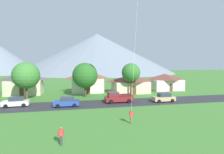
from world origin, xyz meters
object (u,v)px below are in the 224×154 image
object	(u,v)px
tree_near_left	(26,75)
pickup_truck_maroon_west_side	(118,97)
parked_car_white_mid_west	(16,102)
house_leftmost	(25,83)
house_rightmost	(130,84)
parked_car_tan_east_end	(164,98)
tree_left_of_center	(85,75)
watcher_person	(61,136)
tree_center	(131,73)
house_left_center	(164,81)
parked_car_blue_mid_east	(67,102)
house_right_center	(87,81)

from	to	relation	value
tree_near_left	pickup_truck_maroon_west_side	xyz separation A→B (m)	(17.18, -5.87, -3.96)
pickup_truck_maroon_west_side	parked_car_white_mid_west	bearing A→B (deg)	178.06
house_leftmost	house_rightmost	distance (m)	25.88
parked_car_tan_east_end	house_rightmost	bearing A→B (deg)	101.53
house_rightmost	tree_left_of_center	bearing A→B (deg)	-162.19
house_rightmost	watcher_person	xyz separation A→B (m)	(-15.60, -27.80, -1.44)
house_rightmost	tree_center	xyz separation A→B (m)	(-1.20, -4.17, 2.98)
house_left_center	parked_car_white_mid_west	bearing A→B (deg)	-158.28
tree_left_of_center	tree_center	xyz separation A→B (m)	(10.46, -0.43, 0.54)
tree_center	parked_car_tan_east_end	xyz separation A→B (m)	(3.77, -8.44, -4.43)
parked_car_blue_mid_east	house_rightmost	bearing A→B (deg)	39.30
parked_car_white_mid_west	parked_car_blue_mid_east	distance (m)	8.57
house_rightmost	parked_car_blue_mid_east	world-z (taller)	house_rightmost
house_left_center	parked_car_blue_mid_east	distance (m)	31.16
house_leftmost	pickup_truck_maroon_west_side	distance (m)	24.54
parked_car_tan_east_end	house_leftmost	bearing A→B (deg)	150.50
tree_near_left	parked_car_blue_mid_east	xyz separation A→B (m)	(7.84, -7.12, -4.15)
house_left_center	parked_car_tan_east_end	xyz separation A→B (m)	(-8.74, -15.82, -1.48)
house_leftmost	parked_car_blue_mid_east	world-z (taller)	house_leftmost
house_left_center	parked_car_blue_mid_east	size ratio (longest dim) A/B	2.11
house_leftmost	house_rightmost	size ratio (longest dim) A/B	0.92
house_rightmost	tree_center	bearing A→B (deg)	-106.05
pickup_truck_maroon_west_side	watcher_person	world-z (taller)	pickup_truck_maroon_west_side
house_rightmost	tree_left_of_center	distance (m)	12.49
parked_car_white_mid_west	house_left_center	bearing A→B (deg)	21.72
house_rightmost	tree_left_of_center	world-z (taller)	tree_left_of_center
tree_left_of_center	watcher_person	bearing A→B (deg)	-99.30
tree_near_left	tree_center	bearing A→B (deg)	3.54
parked_car_blue_mid_east	watcher_person	distance (m)	15.13
parked_car_blue_mid_east	pickup_truck_maroon_west_side	xyz separation A→B (m)	(9.34, 1.26, 0.19)
house_left_center	house_right_center	distance (m)	21.93
parked_car_white_mid_west	parked_car_tan_east_end	xyz separation A→B (m)	(26.41, -1.81, 0.00)
house_rightmost	parked_car_blue_mid_east	xyz separation A→B (m)	(-15.47, -12.66, -1.45)
house_right_center	tree_center	world-z (taller)	tree_center
tree_center	parked_car_white_mid_west	world-z (taller)	tree_center
parked_car_white_mid_west	parked_car_blue_mid_east	bearing A→B (deg)	-12.52
house_leftmost	pickup_truck_maroon_west_side	size ratio (longest dim) A/B	1.65
house_right_center	tree_left_of_center	distance (m)	7.44
house_right_center	tree_near_left	world-z (taller)	tree_near_left
tree_near_left	house_rightmost	bearing A→B (deg)	13.37
house_right_center	parked_car_blue_mid_east	bearing A→B (deg)	-106.85
tree_near_left	house_right_center	bearing A→B (deg)	35.05
tree_near_left	watcher_person	size ratio (longest dim) A/B	4.58
house_right_center	parked_car_white_mid_west	size ratio (longest dim) A/B	1.98
parked_car_tan_east_end	watcher_person	distance (m)	23.68
house_leftmost	tree_left_of_center	xyz separation A→B (m)	(14.00, -7.10, 2.03)
house_rightmost	parked_car_tan_east_end	distance (m)	12.96
parked_car_blue_mid_east	tree_left_of_center	bearing A→B (deg)	66.88
parked_car_blue_mid_east	pickup_truck_maroon_west_side	size ratio (longest dim) A/B	0.82
tree_left_of_center	parked_car_tan_east_end	xyz separation A→B (m)	(14.24, -8.87, -3.89)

